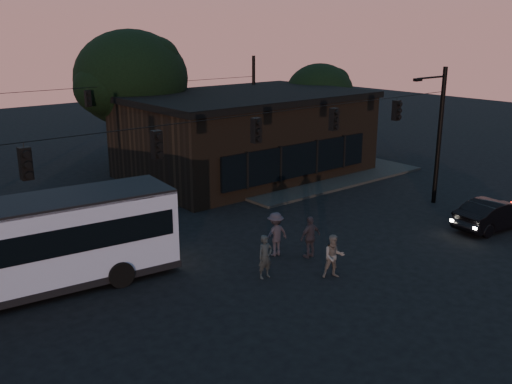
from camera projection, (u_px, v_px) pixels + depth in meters
ground at (324, 292)px, 21.21m from camera, size 120.00×120.00×0.00m
sidewalk_far_right at (298, 171)px, 38.90m from camera, size 14.00×10.00×0.15m
building at (246, 134)px, 37.79m from camera, size 15.40×10.41×5.40m
tree_behind at (131, 79)px, 38.23m from camera, size 7.60×7.60×9.43m
tree_right at (320, 92)px, 44.27m from camera, size 5.20×5.20×6.86m
signal_rig_near at (256, 157)px, 22.94m from camera, size 26.24×0.30×7.50m
signal_rig_far at (90, 117)px, 34.85m from camera, size 26.24×0.30×7.50m
bus at (6, 247)px, 20.34m from camera, size 12.57×4.26×3.47m
car at (494, 214)px, 27.74m from camera, size 4.67×2.13×1.48m
pedestrian_a at (265, 257)px, 22.23m from camera, size 0.67×0.47×1.76m
pedestrian_b at (334, 256)px, 22.26m from camera, size 1.08×1.01×1.76m
pedestrian_c at (310, 237)px, 24.22m from camera, size 1.09×0.49×1.83m
pedestrian_d at (275, 234)px, 24.42m from camera, size 1.29×0.80×1.93m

